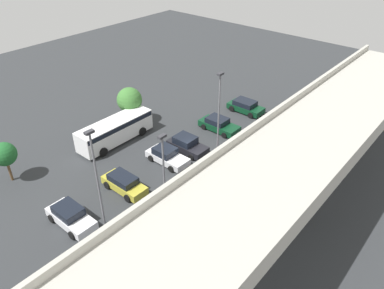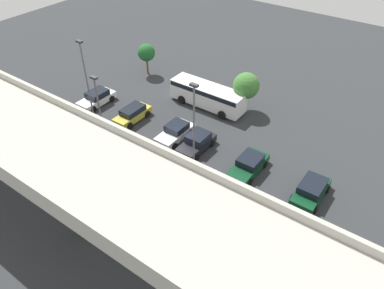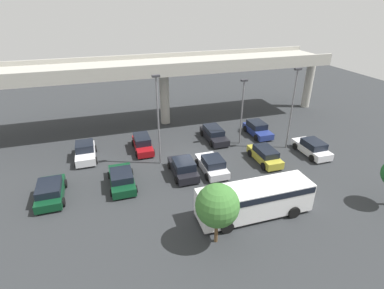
# 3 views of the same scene
# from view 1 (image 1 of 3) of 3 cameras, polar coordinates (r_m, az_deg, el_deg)

# --- Properties ---
(ground_plane) EXTENTS (91.94, 91.94, 0.00)m
(ground_plane) POSITION_cam_1_polar(r_m,az_deg,el_deg) (37.16, -0.19, -2.71)
(ground_plane) COLOR #2D3033
(highway_overpass) EXTENTS (44.08, 7.06, 8.28)m
(highway_overpass) POSITION_cam_1_polar(r_m,az_deg,el_deg) (28.49, 17.44, 0.32)
(highway_overpass) COLOR #ADAAA0
(highway_overpass) RESTS_ON ground_plane
(parked_car_0) EXTENTS (2.24, 4.41, 1.45)m
(parked_car_0) POSITION_cam_1_polar(r_m,az_deg,el_deg) (46.60, 8.16, 5.77)
(parked_car_0) COLOR #0C381E
(parked_car_0) RESTS_ON ground_plane
(parked_car_1) EXTENTS (2.13, 4.32, 1.69)m
(parked_car_1) POSITION_cam_1_polar(r_m,az_deg,el_deg) (41.85, 13.25, 1.99)
(parked_car_1) COLOR silver
(parked_car_1) RESTS_ON ground_plane
(parked_car_2) EXTENTS (2.23, 4.64, 1.45)m
(parked_car_2) POSITION_cam_1_polar(r_m,az_deg,el_deg) (42.30, 4.09, 3.05)
(parked_car_2) COLOR #0C381E
(parked_car_2) RESTS_ON ground_plane
(parked_car_3) EXTENTS (1.97, 4.46, 1.57)m
(parked_car_3) POSITION_cam_1_polar(r_m,az_deg,el_deg) (37.37, 9.20, -1.57)
(parked_car_3) COLOR maroon
(parked_car_3) RESTS_ON ground_plane
(parked_car_4) EXTENTS (2.19, 4.31, 1.61)m
(parked_car_4) POSITION_cam_1_polar(r_m,az_deg,el_deg) (38.47, -0.79, -0.03)
(parked_car_4) COLOR black
(parked_car_4) RESTS_ON ground_plane
(parked_car_5) EXTENTS (2.16, 4.43, 1.51)m
(parked_car_5) POSITION_cam_1_polar(r_m,az_deg,el_deg) (36.94, -3.86, -1.72)
(parked_car_5) COLOR silver
(parked_car_5) RESTS_ON ground_plane
(parked_car_6) EXTENTS (2.09, 4.89, 1.46)m
(parked_car_6) POSITION_cam_1_polar(r_m,az_deg,el_deg) (31.91, 1.23, -7.99)
(parked_car_6) COLOR black
(parked_car_6) RESTS_ON ground_plane
(parked_car_7) EXTENTS (1.97, 4.43, 1.51)m
(parked_car_7) POSITION_cam_1_polar(r_m,az_deg,el_deg) (33.82, -10.33, -5.84)
(parked_car_7) COLOR gold
(parked_car_7) RESTS_ON ground_plane
(parked_car_8) EXTENTS (2.09, 4.37, 1.54)m
(parked_car_8) POSITION_cam_1_polar(r_m,az_deg,el_deg) (29.11, -6.13, -13.05)
(parked_car_8) COLOR navy
(parked_car_8) RESTS_ON ground_plane
(parked_car_9) EXTENTS (2.12, 4.51, 1.58)m
(parked_car_9) POSITION_cam_1_polar(r_m,az_deg,el_deg) (31.63, -18.04, -10.34)
(parked_car_9) COLOR silver
(parked_car_9) RESTS_ON ground_plane
(shuttle_bus) EXTENTS (8.68, 2.70, 2.48)m
(shuttle_bus) POSITION_cam_1_polar(r_m,az_deg,el_deg) (40.51, -11.63, 2.31)
(shuttle_bus) COLOR white
(shuttle_bus) RESTS_ON ground_plane
(lamp_post_near_aisle) EXTENTS (0.70, 0.35, 8.64)m
(lamp_post_near_aisle) POSITION_cam_1_polar(r_m,az_deg,el_deg) (28.14, -14.37, -4.35)
(lamp_post_near_aisle) COLOR slate
(lamp_post_near_aisle) RESTS_ON ground_plane
(lamp_post_mid_lot) EXTENTS (0.70, 0.35, 7.26)m
(lamp_post_mid_lot) POSITION_cam_1_polar(r_m,az_deg,el_deg) (29.16, -4.35, -3.56)
(lamp_post_mid_lot) COLOR slate
(lamp_post_mid_lot) RESTS_ON ground_plane
(lamp_post_by_overpass) EXTENTS (0.70, 0.35, 8.78)m
(lamp_post_by_overpass) POSITION_cam_1_polar(r_m,az_deg,el_deg) (35.89, 4.13, 5.35)
(lamp_post_by_overpass) COLOR slate
(lamp_post_by_overpass) RESTS_ON ground_plane
(tree_front_left) EXTENTS (2.85, 2.85, 4.43)m
(tree_front_left) POSITION_cam_1_polar(r_m,az_deg,el_deg) (43.08, -9.51, 6.71)
(tree_front_left) COLOR brown
(tree_front_left) RESTS_ON ground_plane
(tree_front_centre) EXTENTS (2.18, 2.18, 3.96)m
(tree_front_centre) POSITION_cam_1_polar(r_m,az_deg,el_deg) (37.17, -26.68, -1.35)
(tree_front_centre) COLOR brown
(tree_front_centre) RESTS_ON ground_plane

